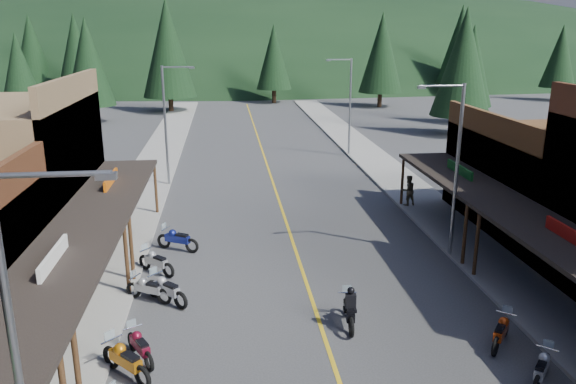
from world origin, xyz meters
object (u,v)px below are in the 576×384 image
object	(u,v)px
pine_4	(382,53)
bike_west_7	(125,359)
bike_west_11	(156,261)
bike_west_12	(177,238)
pine_6	(560,56)
bike_east_7	(542,367)
bike_west_8	(140,345)
pine_1	(76,51)
bike_west_10	(148,288)
streetlight_3	(348,102)
pine_9	(472,66)
shop_east_3	(551,182)
bike_east_8	(501,330)
pine_11	(464,62)
pine_8	(20,77)
streetlight_1	(167,120)
pine_3	(274,57)
streetlight_0	(24,359)
bike_west_9	(166,288)
rider_on_bike	(349,309)
pedestrian_east_b	(408,190)
streetlight_2	(454,164)
pine_10	(88,62)
pine_7	(32,50)
pine_2	(168,48)

from	to	relation	value
pine_4	bike_west_7	world-z (taller)	pine_4
bike_west_11	bike_west_12	distance (m)	2.68
pine_6	bike_east_7	world-z (taller)	pine_6
bike_west_8	pine_1	bearing A→B (deg)	75.33
pine_4	bike_west_10	size ratio (longest dim) A/B	6.20
bike_west_7	streetlight_3	bearing A→B (deg)	22.33
pine_9	bike_west_7	distance (m)	54.70
shop_east_3	bike_east_8	bearing A→B (deg)	-126.08
pine_11	bike_west_10	world-z (taller)	pine_11
pine_4	bike_west_10	bearing A→B (deg)	-113.86
bike_west_7	bike_east_7	distance (m)	12.48
pine_8	bike_west_7	xyz separation A→B (m)	(15.60, -40.12, -5.33)
streetlight_1	pine_3	world-z (taller)	pine_3
streetlight_0	streetlight_3	xyz separation A→B (m)	(13.90, 36.00, 0.00)
pine_3	streetlight_0	bearing A→B (deg)	-98.65
bike_west_9	rider_on_bike	size ratio (longest dim) A/B	1.02
pine_6	bike_west_12	xyz separation A→B (m)	(-51.62, -53.88, -5.85)
pine_11	bike_west_7	world-z (taller)	pine_11
pedestrian_east_b	bike_west_10	bearing A→B (deg)	23.81
streetlight_3	pine_11	distance (m)	15.55
bike_west_11	bike_west_12	size ratio (longest dim) A/B	0.95
pine_11	rider_on_bike	world-z (taller)	pine_11
pine_8	streetlight_2	bearing A→B (deg)	-47.86
pine_10	bike_west_11	distance (m)	44.47
streetlight_1	bike_west_9	size ratio (longest dim) A/B	3.59
streetlight_0	pine_6	xyz separation A→B (m)	(52.95, 70.00, 2.02)
streetlight_2	pine_8	size ratio (longest dim) A/B	0.80
pine_1	pine_8	xyz separation A→B (m)	(2.00, -30.00, -1.26)
shop_east_3	bike_west_8	world-z (taller)	shop_east_3
pine_1	pine_9	world-z (taller)	pine_1
bike_west_7	bike_west_12	size ratio (longest dim) A/B	1.03
streetlight_1	bike_west_12	xyz separation A→B (m)	(1.33, -11.88, -3.83)
pine_6	bike_west_9	size ratio (longest dim) A/B	4.94
pine_8	rider_on_bike	xyz separation A→B (m)	(23.00, -37.80, -5.33)
pine_11	bike_east_7	xyz separation A→B (m)	(-14.03, -39.82, -6.63)
pine_9	bike_west_7	size ratio (longest dim) A/B	4.74
streetlight_3	pine_7	world-z (taller)	pine_7
bike_west_7	bike_west_11	xyz separation A→B (m)	(0.06, 7.65, -0.05)
pine_1	bike_west_10	size ratio (longest dim) A/B	6.20
streetlight_2	bike_east_8	world-z (taller)	streetlight_2
bike_west_10	pine_11	bearing A→B (deg)	-9.27
bike_east_8	pedestrian_east_b	xyz separation A→B (m)	(1.73, 15.19, 0.48)
streetlight_1	rider_on_bike	distance (m)	21.68
streetlight_0	streetlight_1	size ratio (longest dim) A/B	1.00
bike_west_8	bike_east_7	xyz separation A→B (m)	(12.07, -2.61, -0.00)
streetlight_0	pine_4	size ratio (longest dim) A/B	0.64
pine_3	rider_on_bike	bearing A→B (deg)	-92.69
pine_7	streetlight_0	bearing A→B (deg)	-73.01
pine_8	bike_west_7	distance (m)	43.37
pine_2	pine_4	xyz separation A→B (m)	(28.00, 2.00, -0.75)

